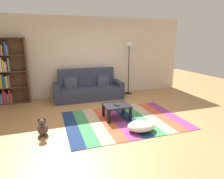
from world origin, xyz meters
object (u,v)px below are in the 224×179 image
Objects in this scene: pouf at (141,126)px; tv_remote at (117,105)px; dog at (43,128)px; standing_lamp at (129,50)px; coffee_table at (117,107)px; couch at (88,89)px; bookshelf at (8,72)px.

pouf is 0.88m from tv_remote.
pouf is 2.08m from dog.
standing_lamp is 12.57× the size of tv_remote.
pouf is 1.54× the size of dog.
dog is 4.12m from standing_lamp.
tv_remote is (-0.02, -0.05, 0.07)m from coffee_table.
couch reaches higher than dog.
tv_remote reaches higher than coffee_table.
coffee_table is 0.34× the size of standing_lamp.
couch is 1.98m from standing_lamp.
pouf is at bearing -78.25° from couch.
dog is (-2.03, 0.48, 0.05)m from pouf.
couch reaches higher than coffee_table.
couch is 3.57× the size of coffee_table.
tv_remote is at bearing -120.00° from standing_lamp.
tv_remote is at bearing 10.09° from dog.
tv_remote is at bearing 109.82° from pouf.
pouf is at bearing -45.95° from bookshelf.
coffee_table is 0.09m from tv_remote.
coffee_table is 4.23× the size of tv_remote.
couch is 5.69× the size of dog.
coffee_table is at bearing 11.56° from dog.
tv_remote is (1.74, 0.31, 0.21)m from dog.
pouf is at bearing -108.02° from standing_lamp.
pouf is at bearing -72.52° from coffee_table.
tv_remote is at bearing -111.99° from coffee_table.
bookshelf reaches higher than standing_lamp.
bookshelf is 2.86m from dog.
bookshelf reaches higher than tv_remote.
coffee_table is at bearing -39.45° from bookshelf.
bookshelf reaches higher than coffee_table.
dog is at bearing -70.02° from bookshelf.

